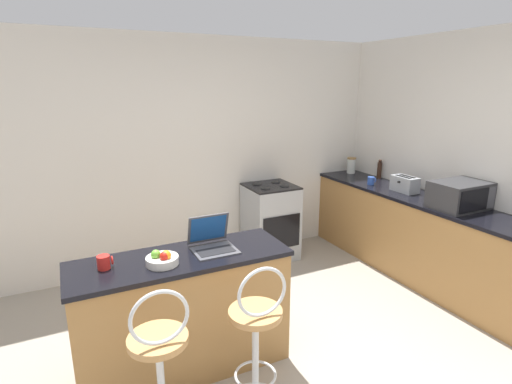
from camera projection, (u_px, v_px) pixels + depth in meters
name	position (u px, v px, depth m)	size (l,w,h in m)	color
wall_back	(189.00, 154.00, 4.56)	(12.00, 0.06, 2.60)	silver
breakfast_bar	(184.00, 314.00, 2.91)	(1.53, 0.53, 0.91)	#9E703D
counter_right	(419.00, 238.00, 4.36)	(0.58, 3.01, 0.91)	#9E703D
bar_stool_near	(161.00, 372.00, 2.26)	(0.40, 0.40, 1.05)	silver
bar_stool_far	(257.00, 342.00, 2.52)	(0.40, 0.40, 1.05)	silver
laptop	(212.00, 241.00, 2.92)	(0.31, 0.30, 0.25)	#47474C
microwave	(460.00, 195.00, 3.85)	(0.53, 0.38, 0.26)	#2D2D30
toaster	(405.00, 184.00, 4.46)	(0.18, 0.30, 0.18)	#9EA3A8
stove_range	(270.00, 221.00, 4.88)	(0.57, 0.57, 0.92)	#9EA3A8
mug_red	(104.00, 262.00, 2.60)	(0.10, 0.08, 0.09)	red
pepper_mill	(379.00, 169.00, 5.10)	(0.06, 0.06, 0.25)	#331E14
storage_jar	(351.00, 165.00, 5.40)	(0.12, 0.12, 0.21)	silver
mug_blue	(371.00, 181.00, 4.79)	(0.10, 0.08, 0.09)	#2D51AD
fruit_bowl	(162.00, 259.00, 2.66)	(0.22, 0.22, 0.11)	silver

